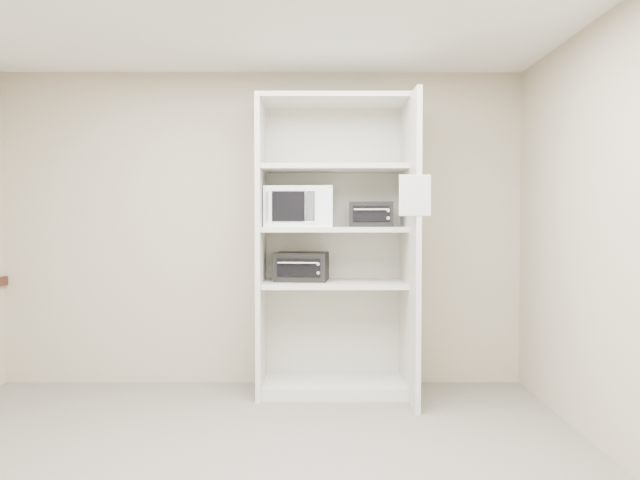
{
  "coord_description": "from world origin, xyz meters",
  "views": [
    {
      "loc": [
        0.49,
        -3.42,
        1.44
      ],
      "look_at": [
        0.5,
        1.43,
        1.27
      ],
      "focal_mm": 35.0,
      "sensor_mm": 36.0,
      "label": 1
    }
  ],
  "objects_px": {
    "shelving_unit": "(340,256)",
    "microwave": "(300,207)",
    "toaster_oven_lower": "(301,267)",
    "toaster_oven_upper": "(371,214)"
  },
  "relations": [
    {
      "from": "shelving_unit",
      "to": "microwave",
      "type": "distance_m",
      "value": 0.53
    },
    {
      "from": "microwave",
      "to": "toaster_oven_lower",
      "type": "xyz_separation_m",
      "value": [
        0.01,
        -0.01,
        -0.5
      ]
    },
    {
      "from": "microwave",
      "to": "toaster_oven_lower",
      "type": "distance_m",
      "value": 0.5
    },
    {
      "from": "microwave",
      "to": "toaster_oven_upper",
      "type": "xyz_separation_m",
      "value": [
        0.59,
        -0.02,
        -0.06
      ]
    },
    {
      "from": "toaster_oven_upper",
      "to": "toaster_oven_lower",
      "type": "relative_size",
      "value": 0.84
    },
    {
      "from": "toaster_oven_lower",
      "to": "toaster_oven_upper",
      "type": "bearing_deg",
      "value": 6.06
    },
    {
      "from": "shelving_unit",
      "to": "toaster_oven_upper",
      "type": "xyz_separation_m",
      "value": [
        0.26,
        0.03,
        0.34
      ]
    },
    {
      "from": "shelving_unit",
      "to": "toaster_oven_lower",
      "type": "bearing_deg",
      "value": 172.25
    },
    {
      "from": "microwave",
      "to": "toaster_oven_upper",
      "type": "bearing_deg",
      "value": 0.77
    },
    {
      "from": "shelving_unit",
      "to": "microwave",
      "type": "height_order",
      "value": "shelving_unit"
    }
  ]
}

